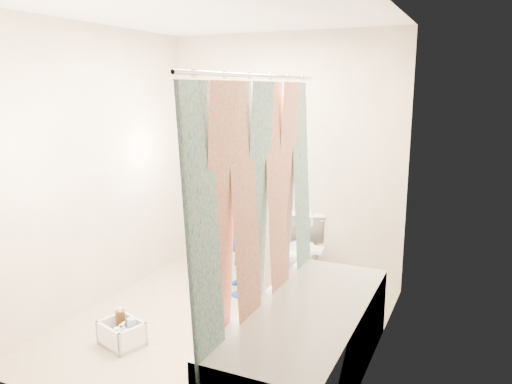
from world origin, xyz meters
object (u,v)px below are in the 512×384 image
at_px(bathtub, 306,340).
at_px(plumber, 242,212).
at_px(cleaning_caddy, 122,335).
at_px(toilet, 303,251).

distance_m(bathtub, plumber, 1.59).
distance_m(plumber, cleaning_caddy, 1.50).
distance_m(toilet, cleaning_caddy, 1.88).
distance_m(toilet, plumber, 0.74).
bearing_deg(toilet, bathtub, -79.35).
relative_size(toilet, cleaning_caddy, 1.86).
height_order(plumber, cleaning_caddy, plumber).
xyz_separation_m(plumber, cleaning_caddy, (-0.36, -1.29, -0.68)).
height_order(bathtub, plumber, plumber).
distance_m(bathtub, cleaning_caddy, 1.40).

